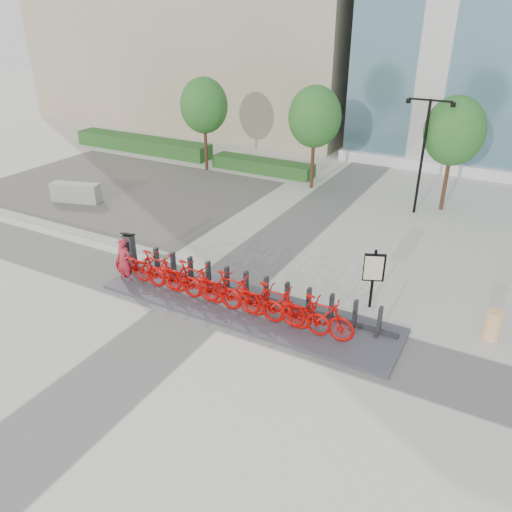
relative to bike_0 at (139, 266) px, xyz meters
The scene contains 26 objects.
ground 2.68m from the bike_0, ahead, with size 120.00×120.00×0.00m, color silver.
gravel_patch 10.24m from the bike_0, 136.39° to the left, with size 14.00×14.00×0.00m, color #534F4A.
curb 7.67m from the bike_0, 165.24° to the left, with size 14.00×0.25×0.15m, color #A6A79B.
hedge_a 17.71m from the bike_0, 130.07° to the left, with size 10.00×1.40×0.90m, color #305727.
hedge_b 13.47m from the bike_0, 100.27° to the left, with size 6.00×1.20×0.70m, color #305727.
tree_0 13.53m from the bike_0, 114.14° to the left, with size 2.60×2.60×5.10m.
tree_1 12.46m from the bike_0, 84.78° to the left, with size 2.60×2.60×5.10m.
tree_2 14.55m from the bike_0, 57.76° to the left, with size 2.60×2.60×5.10m.
streetlamp 13.11m from the bike_0, 59.15° to the left, with size 2.00×0.20×5.00m.
dock_pad 3.96m from the bike_0, ahead, with size 9.60×2.40×0.08m, color #45444E.
dock_rail_posts 4.05m from the bike_0, 11.77° to the left, with size 8.02×0.50×0.85m, color #28282B, non-canonical shape.
bike_0 is the anchor object (origin of this frame).
bike_1 0.72m from the bike_0, ahead, with size 0.57×2.03×1.22m, color #BC0502.
bike_2 1.44m from the bike_0, ahead, with size 0.73×2.09×1.10m, color #BC0502.
bike_3 2.16m from the bike_0, ahead, with size 0.57×2.03×1.22m, color #BC0502.
bike_4 2.88m from the bike_0, ahead, with size 0.73×2.09×1.10m, color #BC0502.
bike_5 3.60m from the bike_0, ahead, with size 0.57×2.03×1.22m, color #BC0502.
bike_6 4.32m from the bike_0, ahead, with size 0.73×2.09×1.10m, color #BC0502.
bike_7 5.04m from the bike_0, ahead, with size 0.57×2.03×1.22m, color #BC0502.
bike_8 5.76m from the bike_0, ahead, with size 0.73×2.09×1.10m, color #BC0502.
bike_9 6.48m from the bike_0, ahead, with size 0.57×2.03×1.22m, color #BC0502.
kiosk 1.19m from the bike_0, 146.25° to the left, with size 0.45×0.40×1.34m.
worker_red 0.54m from the bike_0, 157.49° to the right, with size 0.58×0.38×1.59m, color #B12433.
construction_barrel 10.98m from the bike_0, 12.12° to the left, with size 0.46×0.46×0.88m, color orange.
jersey_barrier 9.20m from the bike_0, 149.57° to the left, with size 2.35×0.64×0.91m, color #B3B3B0.
map_sign 7.63m from the bike_0, 17.25° to the left, with size 0.63×0.34×1.96m.
Camera 1 is at (7.91, -11.08, 8.36)m, focal length 35.00 mm.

